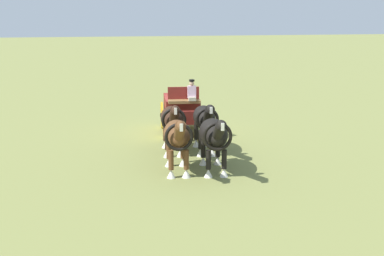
# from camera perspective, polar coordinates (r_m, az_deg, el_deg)

# --- Properties ---
(ground_plane) EXTENTS (220.00, 220.00, 0.00)m
(ground_plane) POSITION_cam_1_polar(r_m,az_deg,el_deg) (23.61, -1.24, -0.48)
(ground_plane) COLOR olive
(show_wagon) EXTENTS (5.63, 2.22, 2.73)m
(show_wagon) POSITION_cam_1_polar(r_m,az_deg,el_deg) (23.22, -1.20, 2.28)
(show_wagon) COLOR maroon
(show_wagon) RESTS_ON ground
(draft_horse_rear_near) EXTENTS (3.16, 1.13, 2.25)m
(draft_horse_rear_near) POSITION_cam_1_polar(r_m,az_deg,el_deg) (19.85, 1.48, 1.02)
(draft_horse_rear_near) COLOR black
(draft_horse_rear_near) RESTS_ON ground
(draft_horse_rear_off) EXTENTS (3.09, 1.19, 2.24)m
(draft_horse_rear_off) POSITION_cam_1_polar(r_m,az_deg,el_deg) (19.74, -2.27, 0.92)
(draft_horse_rear_off) COLOR #331E14
(draft_horse_rear_off) RESTS_ON ground
(draft_horse_lead_near) EXTENTS (3.11, 1.23, 2.22)m
(draft_horse_lead_near) POSITION_cam_1_polar(r_m,az_deg,el_deg) (17.37, 2.57, -0.83)
(draft_horse_lead_near) COLOR black
(draft_horse_lead_near) RESTS_ON ground
(draft_horse_lead_off) EXTENTS (2.97, 1.18, 2.21)m
(draft_horse_lead_off) POSITION_cam_1_polar(r_m,az_deg,el_deg) (17.22, -1.71, -0.97)
(draft_horse_lead_off) COLOR brown
(draft_horse_lead_off) RESTS_ON ground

